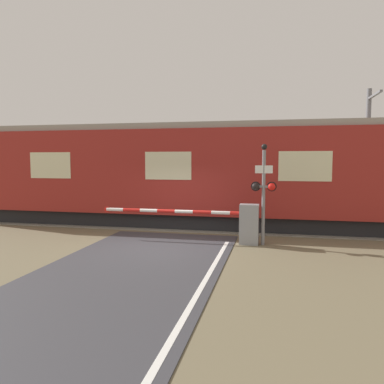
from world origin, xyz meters
The scene contains 6 objects.
ground_plane centered at (0.00, 0.00, 0.00)m, with size 80.00×80.00×0.00m, color #6B6047.
track_bed centered at (0.00, 3.96, 0.02)m, with size 36.00×3.20×0.13m.
train centered at (-0.47, 3.96, 2.09)m, with size 17.85×2.91×4.09m.
crossing_barrier centered at (2.29, 0.94, 0.70)m, with size 5.28×0.44×1.28m.
signal_post centered at (3.09, 0.92, 1.81)m, with size 0.79×0.26×3.18m.
catenary_pole centered at (7.14, 5.71, 2.93)m, with size 0.20×1.90×5.58m.
Camera 1 is at (3.41, -10.95, 2.69)m, focal length 35.00 mm.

